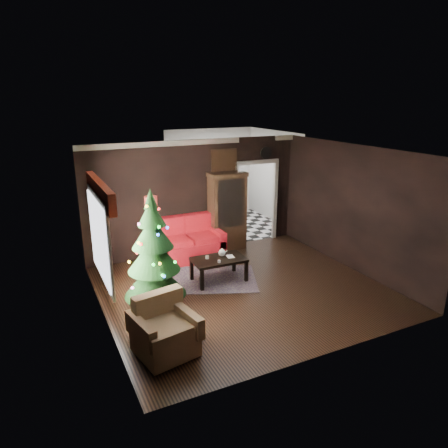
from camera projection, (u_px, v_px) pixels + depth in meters
name	position (u px, v px, depth m)	size (l,w,h in m)	color
floor	(243.00, 289.00, 8.41)	(5.50, 5.50, 0.00)	black
ceiling	(245.00, 152.00, 7.58)	(5.50, 5.50, 0.00)	white
wall_back	(196.00, 197.00, 10.14)	(5.50, 5.50, 0.00)	black
wall_front	(328.00, 271.00, 5.85)	(5.50, 5.50, 0.00)	black
wall_left	(99.00, 246.00, 6.85)	(5.50, 5.50, 0.00)	black
wall_right	(353.00, 208.00, 9.14)	(5.50, 5.50, 0.00)	black
doorway	(255.00, 203.00, 10.95)	(1.10, 0.10, 2.10)	beige
left_window	(99.00, 239.00, 7.03)	(0.05, 1.60, 1.40)	white
valance	(100.00, 192.00, 6.81)	(0.12, 2.10, 0.35)	maroon
kitchen_floor	(230.00, 225.00, 12.56)	(3.00, 3.00, 0.00)	silver
kitchen_window	(210.00, 163.00, 13.29)	(0.70, 0.06, 0.70)	white
rug	(210.00, 279.00, 8.88)	(1.94, 1.41, 0.01)	#633C54
loveseat	(188.00, 239.00, 9.86)	(1.70, 0.90, 1.00)	maroon
curio_cabinet	(227.00, 213.00, 10.39)	(0.90, 0.45, 1.90)	black
floor_lamp	(153.00, 235.00, 9.10)	(0.30, 0.30, 1.78)	black
christmas_tree	(153.00, 251.00, 7.56)	(1.16, 1.16, 2.22)	black
armchair	(165.00, 327.00, 6.19)	(0.86, 0.86, 0.88)	tan
coffee_table	(219.00, 269.00, 8.74)	(1.11, 0.66, 0.50)	black
teapot	(222.00, 253.00, 8.76)	(0.17, 0.17, 0.16)	white
cup_a	(207.00, 257.00, 8.65)	(0.07, 0.07, 0.06)	beige
cup_b	(219.00, 261.00, 8.45)	(0.06, 0.06, 0.05)	white
book	(227.00, 253.00, 8.70)	(0.15, 0.02, 0.20)	#987A58
wall_clock	(266.00, 153.00, 10.62)	(0.32, 0.32, 0.06)	white
painting	(224.00, 161.00, 10.16)	(0.62, 0.05, 0.52)	#AC7B4D
kitchen_counter	(214.00, 202.00, 13.45)	(1.80, 0.60, 0.90)	silver
kitchen_table	(225.00, 217.00, 12.06)	(0.70, 0.70, 0.75)	#59321C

